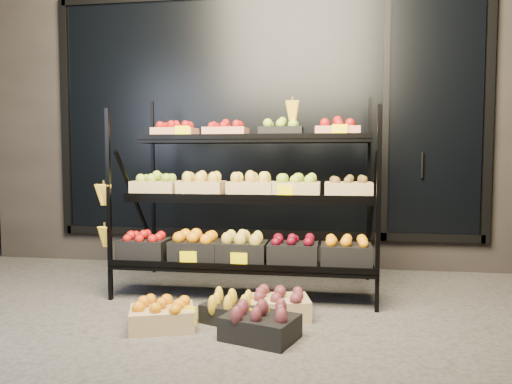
% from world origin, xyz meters
% --- Properties ---
extents(ground, '(24.00, 24.00, 0.00)m').
position_xyz_m(ground, '(0.00, 0.00, 0.00)').
color(ground, '#514F4C').
rests_on(ground, ground).
extents(building, '(6.00, 2.08, 3.50)m').
position_xyz_m(building, '(0.00, 2.59, 1.75)').
color(building, '#2D2826').
rests_on(building, ground).
extents(display_rack, '(2.18, 1.02, 1.73)m').
position_xyz_m(display_rack, '(-0.01, 0.60, 0.79)').
color(display_rack, black).
rests_on(display_rack, ground).
extents(tag_floor_a, '(0.13, 0.01, 0.12)m').
position_xyz_m(tag_floor_a, '(-0.22, -0.40, 0.06)').
color(tag_floor_a, '#FFED00').
rests_on(tag_floor_a, ground).
extents(tag_floor_b, '(0.13, 0.01, 0.12)m').
position_xyz_m(tag_floor_b, '(0.25, -0.40, 0.06)').
color(tag_floor_b, '#FFED00').
rests_on(tag_floor_b, ground).
extents(floor_crate_left, '(0.49, 0.42, 0.21)m').
position_xyz_m(floor_crate_left, '(-0.40, -0.40, 0.10)').
color(floor_crate_left, tan).
rests_on(floor_crate_left, ground).
extents(floor_crate_midleft, '(0.44, 0.39, 0.19)m').
position_xyz_m(floor_crate_midleft, '(0.03, -0.20, 0.09)').
color(floor_crate_midleft, black).
rests_on(floor_crate_midleft, ground).
extents(floor_crate_midright, '(0.47, 0.39, 0.21)m').
position_xyz_m(floor_crate_midright, '(0.34, -0.05, 0.10)').
color(floor_crate_midright, tan).
rests_on(floor_crate_midright, ground).
extents(floor_crate_right, '(0.51, 0.44, 0.21)m').
position_xyz_m(floor_crate_right, '(0.27, -0.49, 0.10)').
color(floor_crate_right, black).
rests_on(floor_crate_right, ground).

